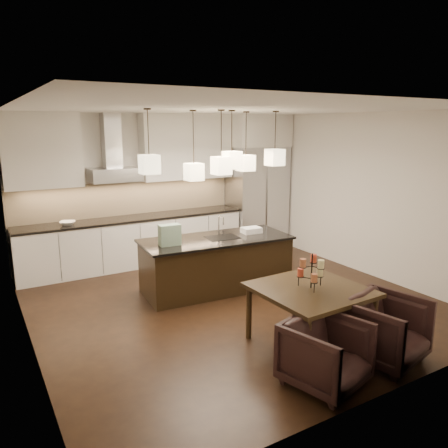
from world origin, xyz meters
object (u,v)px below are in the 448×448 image
dining_table (310,316)px  refrigerator (257,197)px  island_body (216,265)px  armchair_right (385,329)px  armchair_left (326,354)px

dining_table → refrigerator: bearing=61.8°
island_body → dining_table: size_ratio=1.92×
island_body → dining_table: bearing=-84.3°
armchair_right → dining_table: bearing=110.8°
refrigerator → island_body: refrigerator is taller
refrigerator → dining_table: 4.50m
refrigerator → armchair_left: size_ratio=2.87×
refrigerator → dining_table: (-1.97, -3.98, -0.72)m
dining_table → armchair_right: size_ratio=1.48×
island_body → armchair_left: 2.92m
refrigerator → armchair_left: refrigerator is taller
dining_table → armchair_left: (-0.43, -0.73, -0.02)m
dining_table → armchair_right: (0.47, -0.70, 0.01)m
armchair_right → island_body: bearing=87.1°
refrigerator → armchair_left: 5.34m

